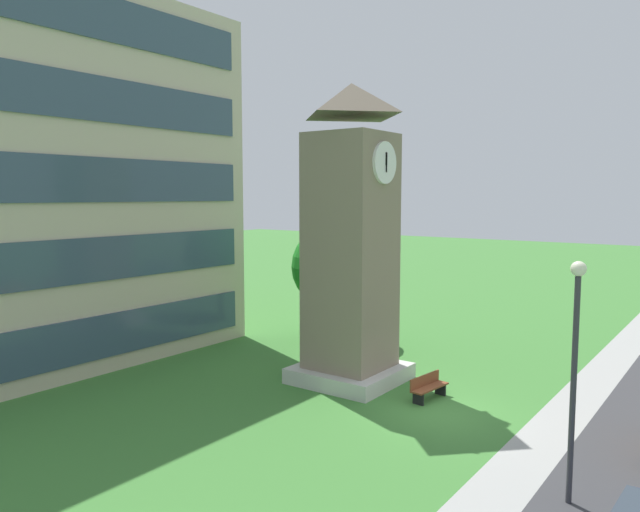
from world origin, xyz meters
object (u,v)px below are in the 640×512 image
(park_bench, at_px, (428,387))
(tree_near_tower, at_px, (333,266))
(street_lamp, at_px, (575,355))
(clock_tower, at_px, (351,250))

(park_bench, distance_m, tree_near_tower, 10.21)
(park_bench, xyz_separation_m, street_lamp, (-4.71, -6.01, 3.17))
(street_lamp, height_order, tree_near_tower, tree_near_tower)
(clock_tower, relative_size, tree_near_tower, 1.97)
(clock_tower, bearing_deg, tree_near_tower, 40.95)
(street_lamp, bearing_deg, clock_tower, 62.82)
(clock_tower, bearing_deg, street_lamp, -117.18)
(park_bench, height_order, tree_near_tower, tree_near_tower)
(street_lamp, distance_m, tree_near_tower, 17.28)
(street_lamp, bearing_deg, tree_near_tower, 54.27)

